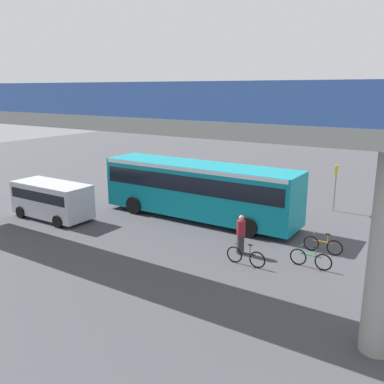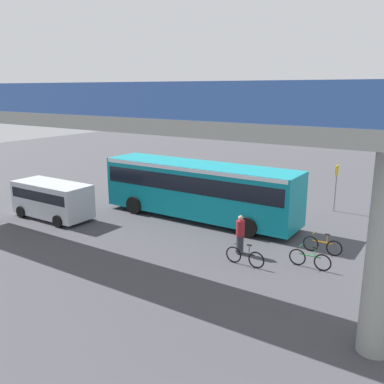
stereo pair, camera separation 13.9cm
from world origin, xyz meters
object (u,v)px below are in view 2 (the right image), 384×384
at_px(bicycle_orange, 322,246).
at_px(bicycle_black, 245,257).
at_px(bicycle_green, 310,259).
at_px(city_bus, 199,186).
at_px(parked_van, 52,198).
at_px(pedestrian, 240,235).
at_px(traffic_sign, 336,181).

bearing_deg(bicycle_orange, bicycle_black, 52.97).
bearing_deg(bicycle_green, bicycle_black, 27.70).
height_order(bicycle_green, bicycle_black, same).
bearing_deg(city_bus, bicycle_orange, 169.80).
height_order(city_bus, bicycle_orange, city_bus).
xyz_separation_m(parked_van, pedestrian, (-11.33, -1.07, -0.30)).
relative_size(city_bus, traffic_sign, 4.12).
bearing_deg(pedestrian, parked_van, 5.39).
distance_m(parked_van, bicycle_black, 12.10).
distance_m(bicycle_orange, pedestrian, 3.73).
relative_size(city_bus, bicycle_orange, 6.52).
distance_m(parked_van, bicycle_orange, 14.75).
xyz_separation_m(pedestrian, traffic_sign, (-1.68, -9.12, 1.00)).
distance_m(bicycle_green, bicycle_orange, 1.84).
bearing_deg(bicycle_orange, city_bus, -10.20).
relative_size(city_bus, bicycle_green, 6.52).
distance_m(parked_van, traffic_sign, 16.54).
relative_size(parked_van, traffic_sign, 1.71).
bearing_deg(bicycle_black, bicycle_orange, -127.03).
xyz_separation_m(bicycle_green, bicycle_orange, (0.03, -1.84, 0.00)).
height_order(bicycle_orange, traffic_sign, traffic_sign).
bearing_deg(bicycle_black, pedestrian, -53.68).
bearing_deg(pedestrian, bicycle_green, -176.11).
bearing_deg(bicycle_green, bicycle_orange, -89.07).
xyz_separation_m(parked_van, bicycle_orange, (-14.39, -3.12, -0.81)).
xyz_separation_m(bicycle_green, traffic_sign, (1.41, -8.91, 1.52)).
bearing_deg(parked_van, city_bus, -147.49).
relative_size(bicycle_green, traffic_sign, 0.63).
height_order(parked_van, traffic_sign, traffic_sign).
relative_size(bicycle_black, traffic_sign, 0.63).
bearing_deg(bicycle_green, traffic_sign, -80.98).
bearing_deg(bicycle_orange, bicycle_green, 90.93).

